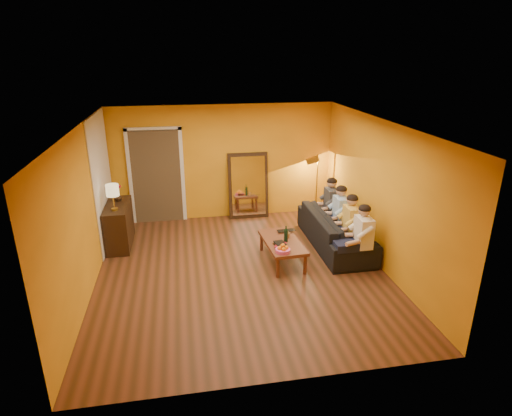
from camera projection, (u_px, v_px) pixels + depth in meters
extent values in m
cube|color=brown|center=(242.00, 271.00, 7.62)|extent=(5.00, 5.50, 0.00)
cube|color=white|center=(240.00, 125.00, 6.71)|extent=(5.00, 5.50, 0.00)
cube|color=#F0A51C|center=(223.00, 163.00, 9.70)|extent=(5.00, 0.00, 2.60)
cube|color=#F0A51C|center=(84.00, 212.00, 6.75)|extent=(0.00, 5.50, 2.60)
cube|color=#F0A51C|center=(380.00, 194.00, 7.58)|extent=(0.00, 5.50, 2.60)
cube|color=white|center=(102.00, 181.00, 8.37)|extent=(0.02, 1.90, 2.58)
cube|color=#3F2D19|center=(157.00, 175.00, 9.61)|extent=(1.06, 0.30, 2.10)
cube|color=white|center=(130.00, 178.00, 9.41)|extent=(0.08, 0.06, 2.20)
cube|color=white|center=(183.00, 176.00, 9.60)|extent=(0.08, 0.06, 2.20)
cube|color=white|center=(153.00, 129.00, 9.13)|extent=(1.22, 0.06, 0.08)
cube|color=#302010|center=(248.00, 186.00, 9.87)|extent=(0.92, 0.27, 1.51)
cube|color=white|center=(249.00, 186.00, 9.83)|extent=(0.78, 0.21, 1.35)
cube|color=#302010|center=(119.00, 225.00, 8.53)|extent=(0.44, 1.18, 0.85)
imported|color=black|center=(335.00, 230.00, 8.51)|extent=(2.33, 0.91, 0.68)
cylinder|color=black|center=(286.00, 234.00, 7.74)|extent=(0.07, 0.07, 0.31)
imported|color=#B27F3F|center=(287.00, 235.00, 7.94)|extent=(0.13, 0.13, 0.10)
imported|color=black|center=(287.00, 232.00, 8.18)|extent=(0.37, 0.26, 0.03)
imported|color=#302010|center=(275.00, 246.00, 7.61)|extent=(0.21, 0.26, 0.02)
imported|color=#A81320|center=(276.00, 244.00, 7.62)|extent=(0.26, 0.29, 0.02)
imported|color=black|center=(275.00, 244.00, 7.59)|extent=(0.21, 0.26, 0.02)
imported|color=#302010|center=(118.00, 197.00, 8.58)|extent=(0.16, 0.16, 0.17)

